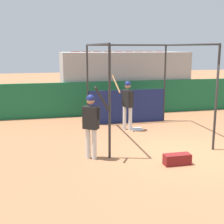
% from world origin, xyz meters
% --- Properties ---
extents(ground_plane, '(60.00, 60.00, 0.00)m').
position_xyz_m(ground_plane, '(0.00, 0.00, 0.00)').
color(ground_plane, '#9E6642').
extents(outfield_wall, '(24.00, 0.12, 1.50)m').
position_xyz_m(outfield_wall, '(0.00, 5.50, 0.75)').
color(outfield_wall, '#196038').
rests_on(outfield_wall, ground).
extents(bleacher_section, '(5.95, 2.40, 2.78)m').
position_xyz_m(bleacher_section, '(0.00, 6.76, 1.39)').
color(bleacher_section, '#9E9E99').
rests_on(bleacher_section, ground).
extents(batting_cage, '(3.21, 3.89, 3.09)m').
position_xyz_m(batting_cage, '(-0.63, 3.09, 1.35)').
color(batting_cage, '#282828').
rests_on(batting_cage, ground).
extents(home_plate, '(0.44, 0.44, 0.02)m').
position_xyz_m(home_plate, '(-0.56, 2.79, 0.01)').
color(home_plate, white).
rests_on(home_plate, ground).
extents(player_batter, '(0.63, 0.84, 1.97)m').
position_xyz_m(player_batter, '(-0.93, 2.80, 1.09)').
color(player_batter, silver).
rests_on(player_batter, ground).
extents(player_waiting, '(0.74, 0.55, 2.02)m').
position_xyz_m(player_waiting, '(-2.69, 0.09, 1.06)').
color(player_waiting, silver).
rests_on(player_waiting, ground).
extents(equipment_bag, '(0.70, 0.28, 0.28)m').
position_xyz_m(equipment_bag, '(-0.61, -0.84, 0.14)').
color(equipment_bag, maroon).
rests_on(equipment_bag, ground).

